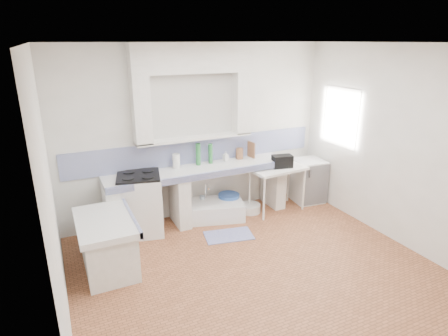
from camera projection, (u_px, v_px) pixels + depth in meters
name	position (u px, v px, depth m)	size (l,w,h in m)	color
floor	(257.00, 271.00, 4.84)	(4.50, 4.50, 0.00)	#9E5C39
ceiling	(265.00, 43.00, 3.93)	(4.50, 4.50, 0.00)	white
wall_back	(198.00, 133.00, 6.10)	(4.50, 4.50, 0.00)	white
wall_front	(404.00, 251.00, 2.68)	(4.50, 4.50, 0.00)	white
wall_left	(51.00, 202.00, 3.48)	(4.50, 4.50, 0.00)	white
wall_right	(398.00, 147.00, 5.30)	(4.50, 4.50, 0.00)	white
alcove_mass	(193.00, 58.00, 5.57)	(1.90, 0.25, 0.45)	white
window_frame	(349.00, 117.00, 6.33)	(0.35, 0.86, 1.06)	#3A1F12
lace_valance	(344.00, 94.00, 6.15)	(0.01, 0.84, 0.24)	white
counter_slab	(200.00, 170.00, 5.98)	(3.00, 0.60, 0.08)	white
counter_lip	(206.00, 176.00, 5.74)	(3.00, 0.04, 0.10)	navy
counter_pier_left	(112.00, 212.00, 5.55)	(0.20, 0.55, 0.82)	white
counter_pier_mid	(180.00, 200.00, 5.98)	(0.20, 0.55, 0.82)	white
counter_pier_right	(273.00, 183.00, 6.69)	(0.20, 0.55, 0.82)	white
peninsula_top	(105.00, 222.00, 4.71)	(0.70, 1.10, 0.08)	white
peninsula_base	(108.00, 247.00, 4.82)	(0.60, 1.00, 0.62)	white
peninsula_lip	(132.00, 217.00, 4.84)	(0.04, 1.10, 0.10)	navy
backsplash	(198.00, 151.00, 6.18)	(4.27, 0.03, 0.40)	navy
stove	(140.00, 205.00, 5.70)	(0.64, 0.62, 0.91)	white
sink	(211.00, 211.00, 6.25)	(1.07, 0.58, 0.26)	white
side_table	(277.00, 189.00, 6.47)	(0.94, 0.52, 0.04)	white
fridge	(308.00, 181.00, 6.85)	(0.51, 0.51, 0.78)	white
bucket_red	(205.00, 212.00, 6.19)	(0.28, 0.28, 0.26)	#B32E20
bucket_orange	(213.00, 213.00, 6.20)	(0.26, 0.26, 0.24)	#DF4301
bucket_blue	(229.00, 203.00, 6.44)	(0.36, 0.36, 0.34)	#325DB5
basin_white	(250.00, 208.00, 6.49)	(0.36, 0.36, 0.14)	white
water_bottle_a	(202.00, 205.00, 6.37)	(0.09, 0.09, 0.34)	silver
water_bottle_b	(215.00, 205.00, 6.47)	(0.07, 0.07, 0.27)	silver
black_bag	(282.00, 161.00, 6.32)	(0.33, 0.19, 0.21)	black
green_bottle_a	(198.00, 154.00, 6.05)	(0.08, 0.08, 0.36)	#287536
green_bottle_b	(210.00, 154.00, 6.14)	(0.07, 0.07, 0.32)	#287536
knife_block	(239.00, 154.00, 6.38)	(0.10, 0.08, 0.19)	brown
cutting_board	(251.00, 150.00, 6.46)	(0.02, 0.20, 0.28)	brown
paper_towel	(176.00, 161.00, 5.92)	(0.12, 0.12, 0.23)	white
soap_bottle	(226.00, 156.00, 6.28)	(0.08, 0.08, 0.17)	white
rug	(229.00, 235.00, 5.71)	(0.72, 0.41, 0.01)	#30369B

